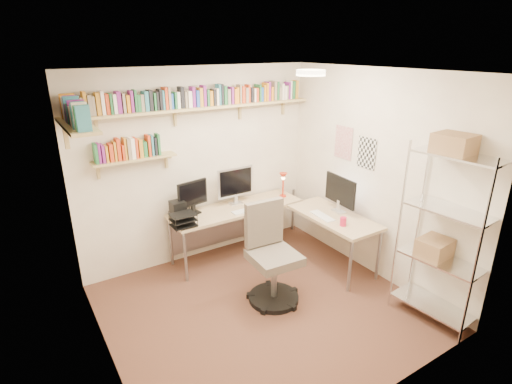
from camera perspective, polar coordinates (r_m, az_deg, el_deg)
ground at (r=4.59m, az=1.00°, el=-16.13°), size 3.20×3.20×0.00m
room_shell at (r=3.88m, az=1.19°, el=2.62°), size 3.24×3.04×2.52m
wall_shelves at (r=4.71m, az=-12.37°, el=11.26°), size 3.12×1.09×0.80m
corner_desk at (r=5.18m, az=-0.23°, el=-2.83°), size 2.15×1.79×1.22m
office_chair at (r=4.50m, az=2.19°, el=-9.75°), size 0.59×0.61×1.13m
wire_rack at (r=4.30m, az=25.35°, el=-2.85°), size 0.47×0.84×1.97m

